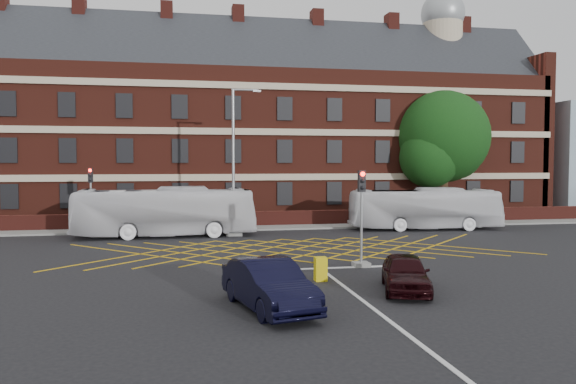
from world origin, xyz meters
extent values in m
plane|color=black|center=(0.00, 0.00, 0.00)|extent=(120.00, 120.00, 0.00)
cube|color=#511D14|center=(0.00, 22.00, 6.00)|extent=(50.00, 12.00, 12.00)
cube|color=black|center=(0.00, 22.00, 12.00)|extent=(51.00, 10.61, 10.61)
cube|color=#B7A88C|center=(0.00, 15.92, 7.00)|extent=(50.00, 0.18, 0.50)
cube|color=black|center=(0.00, 15.94, 5.50)|extent=(1.20, 0.14, 1.80)
cube|color=#531C16|center=(-7.00, 22.00, 16.50)|extent=(1.00, 1.40, 3.20)
cylinder|color=#B7A88C|center=(18.00, 22.00, 15.00)|extent=(3.60, 3.60, 6.00)
sphere|color=gray|center=(18.00, 22.00, 18.40)|extent=(4.00, 4.00, 4.00)
cube|color=#531C16|center=(0.00, 13.00, 0.55)|extent=(56.00, 0.50, 1.10)
cube|color=slate|center=(0.00, 12.00, 0.06)|extent=(60.00, 3.00, 0.12)
cube|color=#CC990C|center=(0.00, 2.00, 0.01)|extent=(8.22, 8.22, 0.02)
cube|color=silver|center=(0.00, -3.50, 0.01)|extent=(8.00, 0.30, 0.02)
cube|color=silver|center=(0.00, -10.00, 0.01)|extent=(0.15, 14.00, 0.02)
imported|color=silver|center=(-6.93, 8.56, 1.56)|extent=(11.20, 2.74, 3.11)
imported|color=silver|center=(10.56, 9.09, 1.44)|extent=(10.57, 3.60, 2.89)
imported|color=black|center=(-3.24, -9.80, 0.78)|extent=(2.70, 5.00, 1.56)
imported|color=black|center=(1.96, -8.23, 0.67)|extent=(2.69, 4.24, 1.35)
cylinder|color=black|center=(15.07, 15.62, 2.62)|extent=(0.90, 0.90, 5.25)
sphere|color=black|center=(15.07, 15.62, 6.74)|extent=(7.47, 7.47, 7.47)
sphere|color=black|center=(13.57, 14.82, 5.05)|extent=(4.85, 4.85, 4.85)
sphere|color=black|center=(16.57, 16.42, 5.45)|extent=(4.48, 4.48, 4.48)
cube|color=slate|center=(1.90, -3.37, 0.10)|extent=(0.70, 0.70, 0.20)
cylinder|color=gray|center=(1.90, -3.37, 1.75)|extent=(0.12, 0.12, 3.50)
cube|color=black|center=(1.90, -3.37, 3.80)|extent=(0.30, 0.25, 0.95)
sphere|color=#FF0C05|center=(1.90, -3.51, 4.12)|extent=(0.20, 0.20, 0.20)
cube|color=slate|center=(-11.72, 11.13, 0.10)|extent=(0.70, 0.70, 0.20)
cylinder|color=gray|center=(-11.72, 11.13, 1.75)|extent=(0.12, 0.12, 3.50)
cube|color=black|center=(-11.72, 11.13, 3.80)|extent=(0.30, 0.25, 0.95)
sphere|color=#FF0C05|center=(-11.72, 10.99, 4.12)|extent=(0.20, 0.20, 0.20)
cube|color=slate|center=(-2.69, 8.37, 0.10)|extent=(1.00, 1.00, 0.20)
cylinder|color=gray|center=(-2.69, 8.37, 4.60)|extent=(0.18, 0.18, 9.19)
cylinder|color=gray|center=(-1.99, 8.37, 9.19)|extent=(1.60, 0.12, 0.12)
cube|color=gray|center=(-1.19, 8.37, 9.14)|extent=(0.50, 0.20, 0.12)
cylinder|color=gray|center=(-12.18, 10.78, 1.10)|extent=(0.10, 0.10, 2.20)
cube|color=silver|center=(-12.18, 10.70, 1.90)|extent=(1.10, 0.06, 0.45)
cube|color=silver|center=(-12.18, 10.70, 1.40)|extent=(1.10, 0.06, 0.40)
cube|color=silver|center=(-12.18, 10.70, 0.95)|extent=(1.10, 0.06, 0.35)
cube|color=#DBBF0C|center=(-0.61, -5.95, 0.47)|extent=(0.46, 0.42, 0.93)
camera|label=1|loc=(-5.91, -27.04, 4.62)|focal=35.00mm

